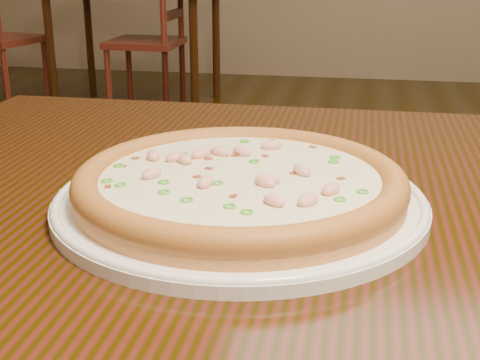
% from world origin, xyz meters
% --- Properties ---
extents(hero_table, '(1.20, 0.80, 0.75)m').
position_xyz_m(hero_table, '(-0.27, -0.15, 0.65)').
color(hero_table, black).
rests_on(hero_table, ground).
extents(plate, '(0.37, 0.37, 0.02)m').
position_xyz_m(plate, '(-0.39, -0.20, 0.76)').
color(plate, white).
rests_on(plate, hero_table).
extents(pizza, '(0.33, 0.33, 0.03)m').
position_xyz_m(pizza, '(-0.39, -0.20, 0.78)').
color(pizza, '#BC8346').
rests_on(pizza, plate).
extents(bg_table_left, '(1.00, 0.70, 0.75)m').
position_xyz_m(bg_table_left, '(-1.71, 3.30, 0.65)').
color(bg_table_left, black).
rests_on(bg_table_left, ground).
extents(chair_b, '(0.43, 0.43, 0.95)m').
position_xyz_m(chair_b, '(-1.55, 3.14, 0.44)').
color(chair_b, '#4D1718').
rests_on(chair_b, ground).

